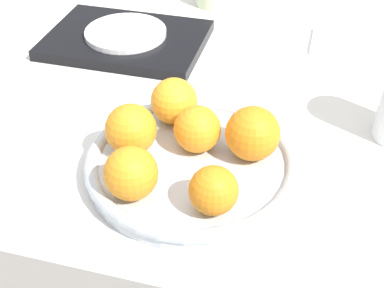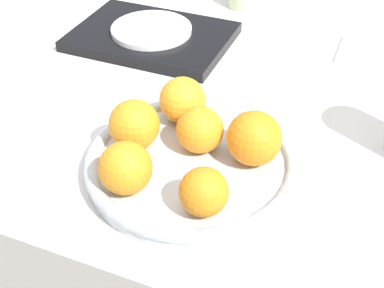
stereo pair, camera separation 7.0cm
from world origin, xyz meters
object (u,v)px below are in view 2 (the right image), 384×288
Objects in this scene: orange_5 at (134,125)px; side_plate at (151,30)px; orange_2 at (182,100)px; orange_0 at (200,130)px; serving_tray at (152,37)px; napkin at (370,54)px; orange_1 at (204,192)px; orange_4 at (254,138)px; orange_3 at (125,168)px; fruit_platter at (192,164)px.

orange_5 is 0.46× the size of side_plate.
orange_0 is at bearing -47.97° from orange_2.
serving_tray reaches higher than napkin.
orange_1 is 0.82× the size of orange_4.
orange_4 is (0.12, -0.05, 0.00)m from orange_2.
orange_2 is 0.13m from orange_4.
serving_tray is 2.64× the size of napkin.
orange_2 is 1.01× the size of orange_3.
orange_0 is 0.22× the size of serving_tray.
orange_5 reaches higher than orange_3.
orange_2 is 0.23× the size of serving_tray.
orange_3 is 0.23× the size of serving_tray.
orange_3 reaches higher than side_plate.
orange_3 reaches higher than orange_0.
orange_0 is at bearing -53.65° from serving_tray.
fruit_platter is 0.10m from orange_2.
fruit_platter is 4.26× the size of orange_3.
napkin is at bearing 56.22° from orange_2.
serving_tray is at bearing 124.94° from orange_2.
side_plate is at bearing 111.78° from orange_3.
orange_2 is 0.42m from napkin.
side_plate is (-0.29, 0.29, -0.03)m from orange_4.
orange_3 is (-0.06, -0.08, 0.04)m from fruit_platter.
napkin is at bearing 65.07° from orange_3.
fruit_platter is 2.60× the size of napkin.
orange_3 is at bearing -138.74° from orange_4.
orange_3 is at bearing -92.15° from orange_2.
fruit_platter is 0.39m from side_plate.
side_plate is at bearing 112.18° from orange_5.
napkin is (0.18, 0.43, -0.01)m from fruit_platter.
orange_4 is at bearing -44.87° from side_plate.
orange_4 reaches higher than orange_5.
serving_tray is (-0.13, 0.32, -0.05)m from orange_5.
orange_1 is (0.05, -0.08, 0.04)m from fruit_platter.
fruit_platter and side_plate have the same top height.
orange_3 is 0.44m from serving_tray.
orange_0 is at bearing -176.77° from orange_4.
serving_tray is (-0.17, 0.24, -0.05)m from orange_2.
orange_5 is 0.63× the size of napkin.
orange_0 is 0.37m from serving_tray.
orange_3 reaches higher than orange_1.
serving_tray is (-0.16, 0.40, -0.04)m from orange_3.
side_plate is (0.00, -0.00, 0.02)m from serving_tray.
orange_4 is at bearing 11.06° from orange_5.
orange_5 is 0.35m from side_plate.
orange_5 is at bearing -67.82° from serving_tray.
side_plate reaches higher than napkin.
orange_1 is 0.19m from orange_2.
orange_5 reaches higher than orange_1.
orange_1 is at bearing -66.12° from orange_0.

